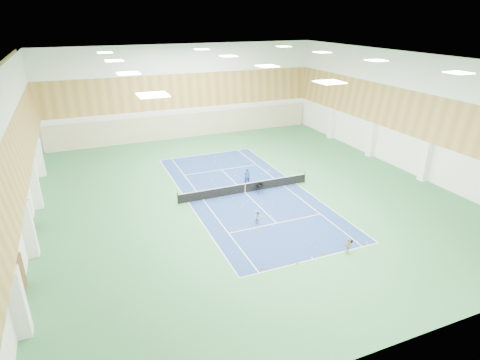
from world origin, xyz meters
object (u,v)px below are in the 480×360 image
(tennis_net, at_px, (245,187))
(child_court, at_px, (258,217))
(coach, at_px, (247,176))
(ball_cart, at_px, (260,189))
(child_apron, at_px, (348,246))

(tennis_net, height_order, child_court, child_court)
(coach, xyz_separation_m, child_court, (-2.35, -7.68, -0.28))
(coach, bearing_deg, ball_cart, 106.21)
(ball_cart, bearing_deg, tennis_net, 147.38)
(child_apron, bearing_deg, coach, 87.77)
(tennis_net, xyz_separation_m, child_apron, (2.57, -12.14, 0.03))
(child_court, bearing_deg, ball_cart, 56.49)
(coach, xyz_separation_m, child_apron, (1.62, -13.92, -0.28))
(tennis_net, bearing_deg, child_court, -103.33)
(coach, height_order, child_apron, coach)
(coach, relative_size, ball_cart, 1.85)
(tennis_net, height_order, coach, coach)
(ball_cart, bearing_deg, child_court, -122.19)
(tennis_net, relative_size, child_apron, 11.01)
(child_court, bearing_deg, tennis_net, 69.27)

